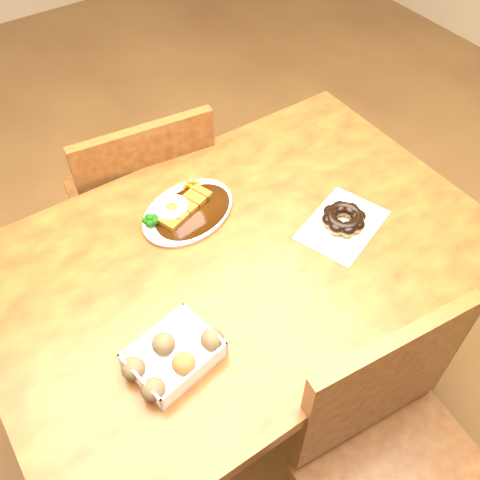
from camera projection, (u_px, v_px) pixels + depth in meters
ground at (241, 391)px, 1.83m from camera, size 6.00×6.00×0.00m
table at (241, 278)px, 1.34m from camera, size 1.20×0.80×0.75m
chair_far at (144, 204)px, 1.75m from camera, size 0.47×0.47×0.87m
chair_near at (398, 468)px, 1.21m from camera, size 0.46×0.46×0.87m
katsu_curry_plate at (186, 210)px, 1.34m from camera, size 0.29×0.24×0.05m
donut_box at (173, 357)px, 1.06m from camera, size 0.21×0.16×0.05m
pon_de_ring at (344, 219)px, 1.31m from camera, size 0.26×0.22×0.04m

